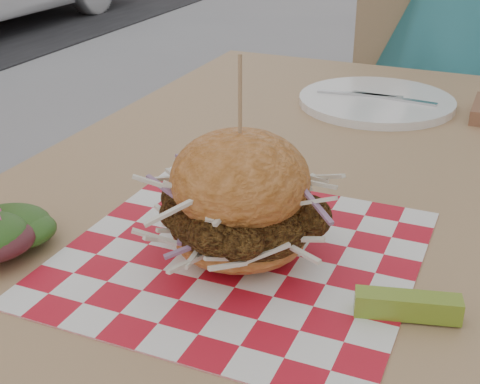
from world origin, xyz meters
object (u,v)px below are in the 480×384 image
at_px(diner, 462,22).
at_px(sandwich, 240,204).
at_px(patio_table, 318,226).
at_px(patio_chair, 411,110).

distance_m(diner, sandwich, 1.24).
bearing_deg(patio_table, sandwich, -94.03).
height_order(patio_chair, sandwich, sandwich).
height_order(diner, patio_table, diner).
distance_m(diner, patio_chair, 0.25).
bearing_deg(sandwich, patio_chair, 90.40).
bearing_deg(diner, sandwich, 78.45).
xyz_separation_m(diner, patio_table, (-0.07, -1.00, -0.11)).
relative_size(diner, patio_chair, 1.64).
relative_size(patio_table, sandwich, 5.61).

